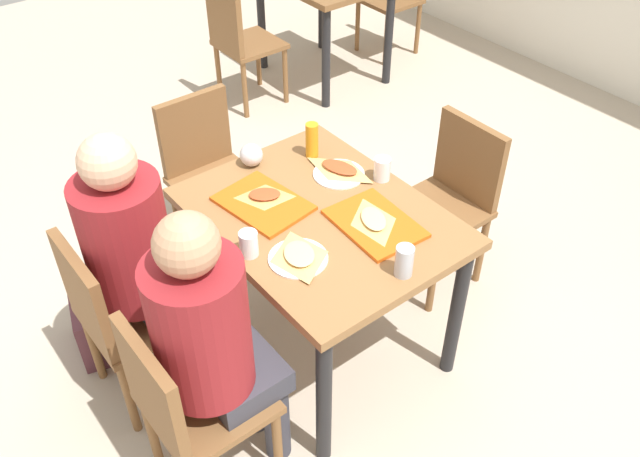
# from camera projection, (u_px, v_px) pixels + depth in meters

# --- Properties ---
(ground_plane) EXTENTS (10.00, 10.00, 0.02)m
(ground_plane) POSITION_uv_depth(u_px,v_px,m) (320.00, 342.00, 3.15)
(ground_plane) COLOR #B7A893
(main_table) EXTENTS (1.06, 0.82, 0.76)m
(main_table) POSITION_uv_depth(u_px,v_px,m) (320.00, 234.00, 2.73)
(main_table) COLOR olive
(main_table) RESTS_ON ground_plane
(chair_near_left) EXTENTS (0.40, 0.40, 0.84)m
(chair_near_left) POSITION_uv_depth(u_px,v_px,m) (116.00, 313.00, 2.61)
(chair_near_left) COLOR brown
(chair_near_left) RESTS_ON ground_plane
(chair_near_right) EXTENTS (0.40, 0.40, 0.84)m
(chair_near_right) POSITION_uv_depth(u_px,v_px,m) (184.00, 403.00, 2.29)
(chair_near_right) COLOR brown
(chair_near_right) RESTS_ON ground_plane
(chair_far_side) EXTENTS (0.40, 0.40, 0.84)m
(chair_far_side) POSITION_uv_depth(u_px,v_px,m) (451.00, 193.00, 3.21)
(chair_far_side) COLOR brown
(chair_far_side) RESTS_ON ground_plane
(chair_left_end) EXTENTS (0.40, 0.40, 0.84)m
(chair_left_end) POSITION_uv_depth(u_px,v_px,m) (208.00, 166.00, 3.38)
(chair_left_end) COLOR brown
(chair_left_end) RESTS_ON ground_plane
(person_in_red) EXTENTS (0.32, 0.42, 1.25)m
(person_in_red) POSITION_uv_depth(u_px,v_px,m) (139.00, 251.00, 2.52)
(person_in_red) COLOR #383842
(person_in_red) RESTS_ON ground_plane
(person_in_brown_jacket) EXTENTS (0.32, 0.42, 1.25)m
(person_in_brown_jacket) POSITION_uv_depth(u_px,v_px,m) (212.00, 336.00, 2.20)
(person_in_brown_jacket) COLOR #383842
(person_in_brown_jacket) RESTS_ON ground_plane
(tray_red_near) EXTENTS (0.39, 0.31, 0.02)m
(tray_red_near) POSITION_uv_depth(u_px,v_px,m) (263.00, 203.00, 2.70)
(tray_red_near) COLOR #D85914
(tray_red_near) RESTS_ON main_table
(tray_red_far) EXTENTS (0.37, 0.28, 0.02)m
(tray_red_far) POSITION_uv_depth(u_px,v_px,m) (375.00, 223.00, 2.60)
(tray_red_far) COLOR #D85914
(tray_red_far) RESTS_ON main_table
(paper_plate_center) EXTENTS (0.22, 0.22, 0.01)m
(paper_plate_center) POSITION_uv_depth(u_px,v_px,m) (339.00, 174.00, 2.86)
(paper_plate_center) COLOR white
(paper_plate_center) RESTS_ON main_table
(paper_plate_near_edge) EXTENTS (0.22, 0.22, 0.01)m
(paper_plate_near_edge) POSITION_uv_depth(u_px,v_px,m) (298.00, 258.00, 2.45)
(paper_plate_near_edge) COLOR white
(paper_plate_near_edge) RESTS_ON main_table
(pizza_slice_a) EXTENTS (0.21, 0.22, 0.02)m
(pizza_slice_a) POSITION_uv_depth(u_px,v_px,m) (265.00, 195.00, 2.71)
(pizza_slice_a) COLOR tan
(pizza_slice_a) RESTS_ON tray_red_near
(pizza_slice_b) EXTENTS (0.25, 0.21, 0.02)m
(pizza_slice_b) POSITION_uv_depth(u_px,v_px,m) (373.00, 220.00, 2.59)
(pizza_slice_b) COLOR #DBAD60
(pizza_slice_b) RESTS_ON tray_red_far
(pizza_slice_c) EXTENTS (0.27, 0.19, 0.02)m
(pizza_slice_c) POSITION_uv_depth(u_px,v_px,m) (340.00, 168.00, 2.87)
(pizza_slice_c) COLOR #DBAD60
(pizza_slice_c) RESTS_ON paper_plate_center
(pizza_slice_d) EXTENTS (0.26, 0.23, 0.02)m
(pizza_slice_d) POSITION_uv_depth(u_px,v_px,m) (299.00, 255.00, 2.45)
(pizza_slice_d) COLOR #DBAD60
(pizza_slice_d) RESTS_ON paper_plate_near_edge
(plastic_cup_a) EXTENTS (0.07, 0.07, 0.10)m
(plastic_cup_a) POSITION_uv_depth(u_px,v_px,m) (382.00, 169.00, 2.81)
(plastic_cup_a) COLOR white
(plastic_cup_a) RESTS_ON main_table
(plastic_cup_b) EXTENTS (0.07, 0.07, 0.10)m
(plastic_cup_b) POSITION_uv_depth(u_px,v_px,m) (249.00, 244.00, 2.44)
(plastic_cup_b) COLOR white
(plastic_cup_b) RESTS_ON main_table
(soda_can) EXTENTS (0.07, 0.07, 0.12)m
(soda_can) POSITION_uv_depth(u_px,v_px,m) (404.00, 261.00, 2.36)
(soda_can) COLOR #B7BCC6
(soda_can) RESTS_ON main_table
(condiment_bottle) EXTENTS (0.06, 0.06, 0.16)m
(condiment_bottle) POSITION_uv_depth(u_px,v_px,m) (312.00, 140.00, 2.92)
(condiment_bottle) COLOR orange
(condiment_bottle) RESTS_ON main_table
(foil_bundle) EXTENTS (0.10, 0.10, 0.10)m
(foil_bundle) POSITION_uv_depth(u_px,v_px,m) (251.00, 155.00, 2.89)
(foil_bundle) COLOR silver
(foil_bundle) RESTS_ON main_table
(handbag) EXTENTS (0.35, 0.24, 0.28)m
(handbag) POSITION_uv_depth(u_px,v_px,m) (95.00, 323.00, 3.04)
(handbag) COLOR #592D38
(handbag) RESTS_ON ground_plane
(background_chair_near) EXTENTS (0.40, 0.40, 0.84)m
(background_chair_near) POSITION_uv_depth(u_px,v_px,m) (239.00, 39.00, 4.54)
(background_chair_near) COLOR brown
(background_chair_near) RESTS_ON ground_plane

